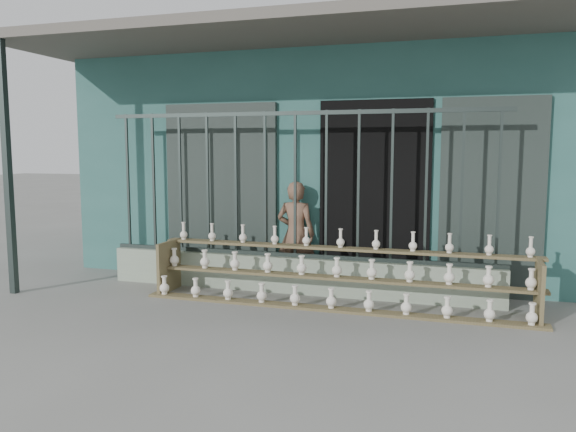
# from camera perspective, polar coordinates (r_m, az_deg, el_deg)

# --- Properties ---
(ground) EXTENTS (60.00, 60.00, 0.00)m
(ground) POSITION_cam_1_polar(r_m,az_deg,el_deg) (5.91, -2.89, -10.77)
(ground) COLOR slate
(workshop_building) EXTENTS (7.40, 6.60, 3.21)m
(workshop_building) POSITION_cam_1_polar(r_m,az_deg,el_deg) (9.72, 5.64, 5.77)
(workshop_building) COLOR #2D5F59
(workshop_building) RESTS_ON ground
(parapet_wall) EXTENTS (5.00, 0.20, 0.45)m
(parapet_wall) POSITION_cam_1_polar(r_m,az_deg,el_deg) (7.05, 0.72, -5.99)
(parapet_wall) COLOR #95A68E
(parapet_wall) RESTS_ON ground
(security_fence) EXTENTS (5.00, 0.04, 1.80)m
(security_fence) POSITION_cam_1_polar(r_m,az_deg,el_deg) (6.89, 0.73, 3.16)
(security_fence) COLOR #283330
(security_fence) RESTS_ON parapet_wall
(shelf_rack) EXTENTS (4.50, 0.68, 0.85)m
(shelf_rack) POSITION_cam_1_polar(r_m,az_deg,el_deg) (6.48, 4.88, -5.94)
(shelf_rack) COLOR brown
(shelf_rack) RESTS_ON ground
(elderly_woman) EXTENTS (0.51, 0.34, 1.38)m
(elderly_woman) POSITION_cam_1_polar(r_m,az_deg,el_deg) (7.31, 0.80, -1.83)
(elderly_woman) COLOR brown
(elderly_woman) RESTS_ON ground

